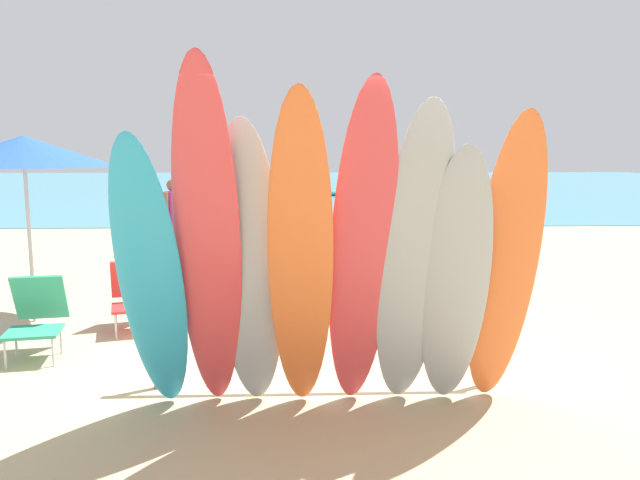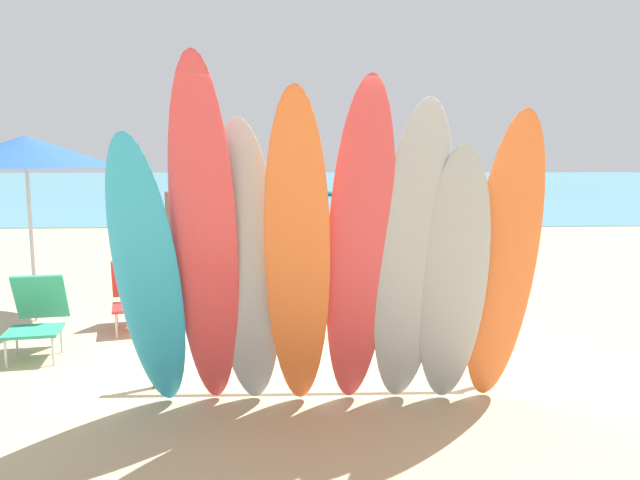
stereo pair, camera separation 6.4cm
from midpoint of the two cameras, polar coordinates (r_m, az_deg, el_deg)
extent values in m
plane|color=tan|center=(19.25, -1.49, 2.23)|extent=(60.00, 60.00, 0.00)
cube|color=teal|center=(36.29, -1.81, 5.11)|extent=(60.00, 40.00, 0.02)
cylinder|color=brown|center=(5.55, -15.18, -9.69)|extent=(0.07, 0.07, 0.70)
cylinder|color=brown|center=(5.67, 15.39, -9.33)|extent=(0.07, 0.07, 0.70)
cylinder|color=brown|center=(5.32, 0.28, -6.25)|extent=(3.04, 0.06, 0.06)
ellipsoid|color=#289EC6|center=(4.63, -15.72, -3.87)|extent=(0.49, 1.01, 2.17)
ellipsoid|color=#D13D42|center=(4.48, -10.68, -0.91)|extent=(0.52, 1.14, 2.66)
ellipsoid|color=#999EA3|center=(4.62, -6.91, -3.01)|extent=(0.54, 0.84, 2.27)
ellipsoid|color=orange|center=(4.42, -2.21, -2.25)|extent=(0.49, 1.11, 2.46)
ellipsoid|color=#D13D42|center=(4.50, 3.49, -1.60)|extent=(0.54, 1.04, 2.53)
ellipsoid|color=#999EA3|center=(4.62, 8.26, -2.26)|extent=(0.60, 0.96, 2.40)
ellipsoid|color=#999EA3|center=(4.74, 11.98, -3.94)|extent=(0.58, 0.86, 2.10)
ellipsoid|color=orange|center=(4.85, 16.35, -2.43)|extent=(0.51, 0.86, 2.33)
cylinder|color=brown|center=(10.99, -13.84, -0.65)|extent=(0.11, 0.11, 0.75)
cylinder|color=brown|center=(11.26, -13.05, -0.41)|extent=(0.11, 0.11, 0.75)
cube|color=orange|center=(11.08, -13.49, 1.07)|extent=(0.40, 0.25, 0.18)
cube|color=#B23399|center=(11.05, -13.55, 2.88)|extent=(0.31, 0.43, 0.58)
sphere|color=brown|center=(11.02, -13.62, 4.94)|extent=(0.21, 0.21, 0.21)
cylinder|color=brown|center=(10.83, -14.21, 2.93)|extent=(0.09, 0.09, 0.52)
cylinder|color=brown|center=(11.26, -12.94, 3.17)|extent=(0.09, 0.09, 0.52)
cylinder|color=tan|center=(11.67, 7.12, 0.10)|extent=(0.12, 0.12, 0.77)
cylinder|color=tan|center=(11.98, 7.33, 0.31)|extent=(0.12, 0.12, 0.77)
cube|color=#DB333D|center=(11.78, 7.26, 1.76)|extent=(0.41, 0.25, 0.18)
cube|color=#B23399|center=(11.75, 7.29, 3.52)|extent=(0.31, 0.44, 0.60)
sphere|color=tan|center=(11.72, 7.33, 5.52)|extent=(0.22, 0.22, 0.22)
cylinder|color=tan|center=(11.49, 7.12, 3.59)|extent=(0.09, 0.09, 0.54)
cylinder|color=tan|center=(12.00, 7.46, 3.78)|extent=(0.09, 0.09, 0.54)
cylinder|color=beige|center=(12.54, 9.24, 0.55)|extent=(0.11, 0.11, 0.74)
cylinder|color=beige|center=(12.72, 10.34, 0.64)|extent=(0.11, 0.11, 0.74)
cube|color=#2D4CB2|center=(12.59, 9.83, 2.00)|extent=(0.40, 0.24, 0.18)
cube|color=silver|center=(12.56, 9.87, 3.58)|extent=(0.43, 0.34, 0.58)
sphere|color=beige|center=(12.53, 9.91, 5.37)|extent=(0.21, 0.21, 0.21)
cylinder|color=beige|center=(12.41, 8.97, 3.69)|extent=(0.09, 0.09, 0.51)
cylinder|color=beige|center=(12.71, 10.75, 3.75)|extent=(0.09, 0.09, 0.51)
cylinder|color=#B7B7BC|center=(6.57, -27.34, -9.44)|extent=(0.02, 0.02, 0.28)
cylinder|color=#B7B7BC|center=(6.47, -23.71, -9.47)|extent=(0.02, 0.02, 0.28)
cylinder|color=#B7B7BC|center=(6.92, -26.51, -8.51)|extent=(0.02, 0.02, 0.28)
cylinder|color=#B7B7BC|center=(6.83, -23.07, -8.52)|extent=(0.02, 0.02, 0.28)
cube|color=#2D9370|center=(6.65, -25.24, -7.70)|extent=(0.57, 0.53, 0.03)
cube|color=#2D9370|center=(6.93, -24.71, -4.85)|extent=(0.54, 0.36, 0.50)
cylinder|color=#B7B7BC|center=(7.12, -18.60, -7.60)|extent=(0.02, 0.02, 0.28)
cylinder|color=#B7B7BC|center=(7.13, -15.20, -7.44)|extent=(0.02, 0.02, 0.28)
cylinder|color=#B7B7BC|center=(7.49, -18.57, -6.83)|extent=(0.02, 0.02, 0.28)
cylinder|color=#B7B7BC|center=(7.49, -15.34, -6.68)|extent=(0.02, 0.02, 0.28)
cube|color=red|center=(7.26, -16.98, -5.95)|extent=(0.60, 0.57, 0.03)
cube|color=red|center=(7.57, -17.11, -3.45)|extent=(0.57, 0.43, 0.49)
cylinder|color=silver|center=(8.04, -25.48, 0.50)|extent=(0.04, 0.04, 2.12)
cone|color=blue|center=(7.98, -25.92, 7.41)|extent=(2.04, 2.04, 0.36)
ellipsoid|color=teal|center=(27.86, -0.30, 4.39)|extent=(3.70, 1.73, 0.29)
camera|label=1|loc=(0.03, -90.27, -0.04)|focal=34.63mm
camera|label=2|loc=(0.03, 89.73, 0.04)|focal=34.63mm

